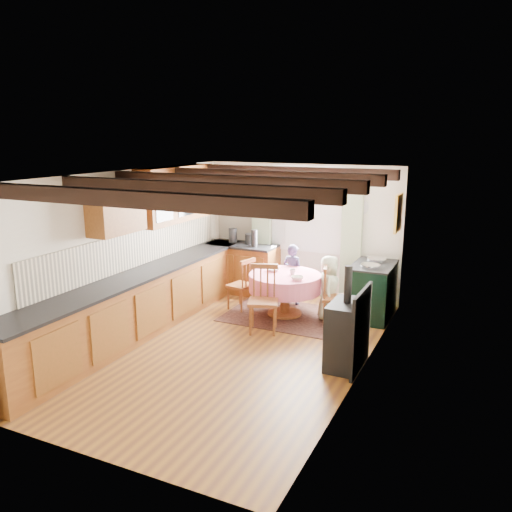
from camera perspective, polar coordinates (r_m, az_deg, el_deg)
The scene contains 41 objects.
floor at distance 7.30m, azimuth -2.70°, elevation -10.15°, with size 3.60×5.50×0.00m, color #965E20.
ceiling at distance 6.71m, azimuth -2.93°, elevation 8.99°, with size 3.60×5.50×0.00m, color white.
wall_back at distance 9.37m, azimuth 5.06°, elevation 2.80°, with size 3.60×0.00×2.40m, color silver.
wall_front at distance 4.77m, azimuth -18.57°, elevation -8.38°, with size 3.60×0.00×2.40m, color silver.
wall_left at distance 7.89m, azimuth -14.46°, elevation 0.42°, with size 0.00×5.50×2.40m, color silver.
wall_right at distance 6.30m, azimuth 11.85°, elevation -2.69°, with size 0.00×5.50×2.40m, color silver.
beam_a at distance 5.05m, azimuth -13.66°, elevation 6.16°, with size 3.60×0.16×0.16m, color black.
beam_b at distance 5.86m, azimuth -7.54°, elevation 7.37°, with size 3.60×0.16×0.16m, color black.
beam_c at distance 6.72m, azimuth -2.92°, elevation 8.22°, with size 3.60×0.16×0.16m, color black.
beam_d at distance 7.61m, azimuth 0.64°, elevation 8.84°, with size 3.60×0.16×0.16m, color black.
beam_e at distance 8.53m, azimuth 3.46°, elevation 9.31°, with size 3.60×0.16×0.16m, color black.
splash_left at distance 8.10m, azimuth -13.01°, elevation 0.84°, with size 0.02×4.50×0.55m, color beige.
splash_back at distance 9.73m, azimuth -0.52°, elevation 3.25°, with size 1.40×0.02×0.55m, color beige.
base_cabinet_left at distance 7.91m, azimuth -12.45°, elevation -5.16°, with size 0.60×5.30×0.88m, color brown.
base_cabinet_back at distance 9.67m, azimuth -1.50°, elevation -1.43°, with size 1.30×0.60×0.88m, color brown.
worktop_left at distance 7.77m, azimuth -12.50°, elevation -1.96°, with size 0.64×5.30×0.04m, color black.
worktop_back at distance 9.55m, azimuth -1.57°, elevation 1.21°, with size 1.30×0.64×0.04m, color black.
wall_cabinet_glass at distance 8.61m, azimuth -8.79°, elevation 6.81°, with size 0.34×1.80×0.90m, color brown.
wall_cabinet_solid at distance 7.43m, azimuth -15.21°, elevation 5.09°, with size 0.34×0.90×0.70m, color brown.
window_frame at distance 9.26m, azimuth 5.66°, elevation 5.17°, with size 1.34×0.03×1.54m, color white.
window_pane at distance 9.26m, azimuth 5.67°, elevation 5.17°, with size 1.20×0.01×1.40m, color white.
curtain_left at distance 9.57m, azimuth 0.62°, elevation 2.47°, with size 0.35×0.10×2.10m, color #99A480.
curtain_right at distance 9.02m, azimuth 10.51°, elevation 1.56°, with size 0.35×0.10×2.10m, color #99A480.
curtain_rod at distance 9.11m, azimuth 5.57°, elevation 8.84°, with size 0.03×0.03×2.00m, color black.
wall_picture at distance 8.41m, azimuth 15.49°, elevation 4.61°, with size 0.04×0.50×0.60m, color gold.
wall_plate at distance 8.96m, azimuth 11.40°, elevation 5.34°, with size 0.30×0.30×0.02m, color silver.
rug at distance 8.54m, azimuth 3.18°, elevation -6.55°, with size 1.86×1.45×0.01m, color black.
dining_table at distance 8.42m, azimuth 3.21°, elevation -4.33°, with size 1.17×1.17×0.70m, color #D8727E, non-canonical shape.
chair_near at distance 7.69m, azimuth 0.80°, elevation -4.83°, with size 0.44×0.46×1.02m, color brown, non-canonical shape.
chair_left at distance 8.71m, azimuth -1.71°, elevation -3.07°, with size 0.38×0.40×0.90m, color brown, non-canonical shape.
chair_right at distance 8.07m, azimuth 8.78°, elevation -4.38°, with size 0.40×0.42×0.94m, color brown, non-canonical shape.
aga_range at distance 8.52m, azimuth 12.72°, elevation -3.72°, with size 0.64×0.98×0.91m, color black, non-canonical shape.
cast_iron_stove at distance 6.61m, azimuth 10.00°, elevation -6.67°, with size 0.40×0.67×1.33m, color black, non-canonical shape.
child_far at distance 8.95m, azimuth 4.08°, elevation -2.04°, with size 0.39×0.26×1.07m, color #312E4F.
child_right at distance 8.25m, azimuth 8.04°, elevation -3.56°, with size 0.52×0.34×1.06m, color beige.
bowl_a at distance 8.50m, azimuth 1.87°, elevation -1.51°, with size 0.21×0.21×0.05m, color silver.
bowl_b at distance 8.00m, azimuth 4.57°, elevation -2.46°, with size 0.19×0.19×0.06m, color silver.
cup at distance 8.29m, azimuth 4.06°, elevation -1.77°, with size 0.10×0.10×0.09m, color silver.
canister_tall at distance 9.67m, azimuth -2.58°, elevation 2.29°, with size 0.16×0.16×0.27m, color #262628.
canister_wide at distance 9.53m, azimuth -0.69°, elevation 1.90°, with size 0.17×0.17×0.19m, color #262628.
canister_slim at distance 9.29m, azimuth -0.19°, elevation 1.98°, with size 0.11×0.11×0.31m, color #262628.
Camera 1 is at (3.14, -5.91, 2.91)m, focal length 36.14 mm.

